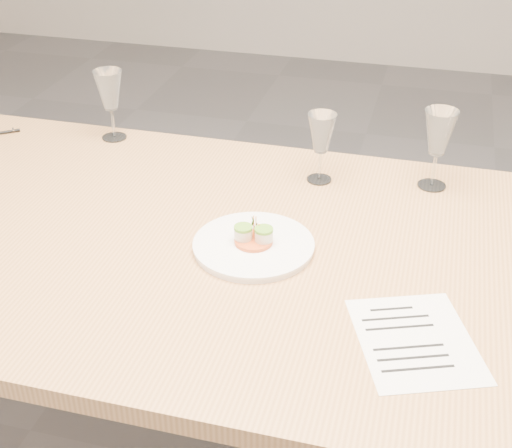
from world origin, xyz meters
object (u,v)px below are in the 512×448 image
(dinner_plate, at_px, (254,244))
(wine_glass_0, at_px, (109,92))
(dining_table, at_px, (252,271))
(wine_glass_2, at_px, (439,134))
(wine_glass_1, at_px, (321,135))
(recipe_sheet, at_px, (415,340))

(dinner_plate, height_order, wine_glass_0, wine_glass_0)
(dinner_plate, distance_m, wine_glass_0, 0.70)
(dining_table, bearing_deg, dinner_plate, -58.99)
(wine_glass_0, distance_m, wine_glass_2, 0.87)
(dinner_plate, height_order, wine_glass_2, wine_glass_2)
(dinner_plate, bearing_deg, wine_glass_0, 139.63)
(wine_glass_1, bearing_deg, dining_table, -104.15)
(dinner_plate, bearing_deg, wine_glass_1, 77.48)
(dinner_plate, relative_size, recipe_sheet, 0.84)
(dining_table, bearing_deg, wine_glass_1, 75.85)
(dining_table, xyz_separation_m, dinner_plate, (0.01, -0.01, 0.08))
(dining_table, distance_m, wine_glass_0, 0.70)
(dining_table, height_order, wine_glass_0, wine_glass_0)
(dining_table, distance_m, wine_glass_2, 0.55)
(dining_table, relative_size, wine_glass_1, 13.63)
(dining_table, xyz_separation_m, wine_glass_0, (-0.52, 0.43, 0.20))
(recipe_sheet, height_order, wine_glass_1, wine_glass_1)
(wine_glass_2, bearing_deg, dinner_plate, -132.33)
(recipe_sheet, distance_m, wine_glass_1, 0.63)
(wine_glass_1, xyz_separation_m, wine_glass_2, (0.27, 0.04, 0.02))
(wine_glass_1, height_order, wine_glass_2, wine_glass_2)
(dining_table, relative_size, wine_glass_2, 12.12)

